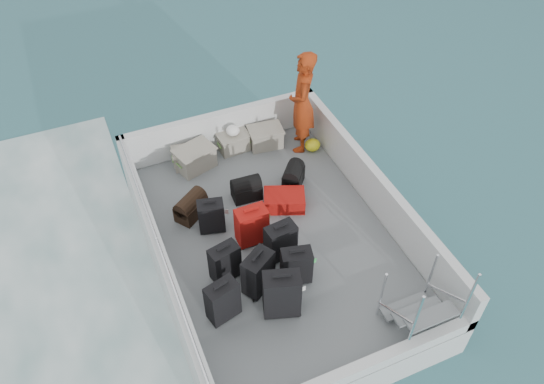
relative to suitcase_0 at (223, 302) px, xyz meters
The scene contains 23 objects.
ground 1.81m from the suitcase_0, 40.55° to the left, with size 160.00×160.00×0.00m, color #174352.
ferry_hull 1.67m from the suitcase_0, 40.55° to the left, with size 3.60×5.00×0.60m, color silver.
deck 1.58m from the suitcase_0, 40.55° to the left, with size 3.30×4.70×0.02m, color slate.
deck_fittings 1.66m from the suitcase_0, 24.18° to the left, with size 3.60×5.00×0.90m.
suitcase_0 is the anchor object (origin of this frame).
suitcase_1 0.64m from the suitcase_0, 68.01° to the left, with size 0.41×0.23×0.62m, color black.
suitcase_2 1.57m from the suitcase_0, 76.94° to the left, with size 0.39×0.24×0.57m, color black.
suitcase_3 0.77m from the suitcase_0, 17.52° to the right, with size 0.49×0.29×0.74m, color black.
suitcase_4 0.64m from the suitcase_0, 21.66° to the left, with size 0.45×0.27×0.66m, color black.
suitcase_5 1.36m from the suitcase_0, 52.25° to the left, with size 0.46×0.28×0.64m, color #9F140C.
suitcase_6 1.15m from the suitcase_0, ahead, with size 0.42×0.25×0.59m, color black.
suitcase_7 1.28m from the suitcase_0, 30.08° to the left, with size 0.44×0.25×0.61m, color black.
suitcase_8 2.22m from the suitcase_0, 44.43° to the left, with size 0.43×0.65×0.26m, color #9F140C.
duffel_0 1.96m from the suitcase_0, 85.64° to the left, with size 0.52×0.30×0.32m, color black, non-canonical shape.
duffel_1 2.26m from the suitcase_0, 60.97° to the left, with size 0.46×0.30×0.32m, color black, non-canonical shape.
duffel_2 2.75m from the suitcase_0, 45.37° to the left, with size 0.42×0.30×0.32m, color black, non-canonical shape.
crate_0 3.07m from the suitcase_0, 79.63° to the left, with size 0.62×0.43×0.38m, color gray.
crate_1 3.15m from the suitcase_0, 81.54° to the left, with size 0.51×0.35×0.31m, color gray.
crate_2 3.47m from the suitcase_0, 67.51° to the left, with size 0.51×0.35×0.31m, color gray.
crate_3 3.63m from the suitcase_0, 58.41° to the left, with size 0.57×0.39×0.34m, color gray.
yellow_bag 3.72m from the suitcase_0, 45.11° to the left, with size 0.28×0.26×0.22m, color yellow.
white_bag 3.47m from the suitcase_0, 67.51° to the left, with size 0.24×0.24×0.18m, color white.
passenger 3.80m from the suitcase_0, 48.80° to the left, with size 0.69×0.45×1.88m, color red.
Camera 1 is at (-2.12, -4.84, 6.82)m, focal length 35.00 mm.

